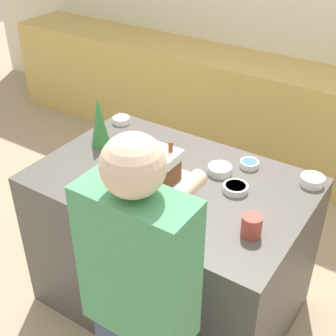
# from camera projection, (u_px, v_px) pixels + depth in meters

# --- Properties ---
(ground_plane) EXTENTS (12.00, 12.00, 0.00)m
(ground_plane) POSITION_uv_depth(u_px,v_px,m) (171.00, 298.00, 3.00)
(ground_plane) COLOR tan
(wall_back) EXTENTS (8.00, 0.05, 2.60)m
(wall_back) POSITION_uv_depth(u_px,v_px,m) (318.00, 16.00, 3.84)
(wall_back) COLOR beige
(wall_back) RESTS_ON ground_plane
(back_cabinet_block) EXTENTS (6.00, 0.60, 0.93)m
(back_cabinet_block) POSITION_uv_depth(u_px,v_px,m) (289.00, 122.00, 4.06)
(back_cabinet_block) COLOR tan
(back_cabinet_block) RESTS_ON ground_plane
(kitchen_island) EXTENTS (1.46, 0.96, 0.93)m
(kitchen_island) POSITION_uv_depth(u_px,v_px,m) (171.00, 244.00, 2.75)
(kitchen_island) COLOR #514C47
(kitchen_island) RESTS_ON ground_plane
(baking_tray) EXTENTS (0.37, 0.30, 0.01)m
(baking_tray) POSITION_uv_depth(u_px,v_px,m) (160.00, 180.00, 2.48)
(baking_tray) COLOR #9E9EA8
(baking_tray) RESTS_ON kitchen_island
(gingerbread_house) EXTENTS (0.20, 0.16, 0.23)m
(gingerbread_house) POSITION_uv_depth(u_px,v_px,m) (160.00, 164.00, 2.43)
(gingerbread_house) COLOR brown
(gingerbread_house) RESTS_ON baking_tray
(decorative_tree) EXTENTS (0.12, 0.12, 0.31)m
(decorative_tree) POSITION_uv_depth(u_px,v_px,m) (99.00, 122.00, 2.71)
(decorative_tree) COLOR #33843D
(decorative_tree) RESTS_ON kitchen_island
(candy_bowl_center_rear) EXTENTS (0.11, 0.11, 0.04)m
(candy_bowl_center_rear) POSITION_uv_depth(u_px,v_px,m) (121.00, 120.00, 3.02)
(candy_bowl_center_rear) COLOR white
(candy_bowl_center_rear) RESTS_ON kitchen_island
(candy_bowl_far_right) EXTENTS (0.13, 0.13, 0.05)m
(candy_bowl_far_right) POSITION_uv_depth(u_px,v_px,m) (312.00, 180.00, 2.43)
(candy_bowl_far_right) COLOR white
(candy_bowl_far_right) RESTS_ON kitchen_island
(candy_bowl_near_tray_left) EXTENTS (0.10, 0.10, 0.04)m
(candy_bowl_near_tray_left) POSITION_uv_depth(u_px,v_px,m) (249.00, 164.00, 2.58)
(candy_bowl_near_tray_left) COLOR white
(candy_bowl_near_tray_left) RESTS_ON kitchen_island
(candy_bowl_far_left) EXTENTS (0.13, 0.13, 0.04)m
(candy_bowl_far_left) POSITION_uv_depth(u_px,v_px,m) (235.00, 188.00, 2.39)
(candy_bowl_far_left) COLOR white
(candy_bowl_far_left) RESTS_ON kitchen_island
(candy_bowl_near_tray_right) EXTENTS (0.13, 0.13, 0.04)m
(candy_bowl_near_tray_right) POSITION_uv_depth(u_px,v_px,m) (220.00, 169.00, 2.53)
(candy_bowl_near_tray_right) COLOR silver
(candy_bowl_near_tray_right) RESTS_ON kitchen_island
(candy_bowl_beside_tree) EXTENTS (0.10, 0.10, 0.04)m
(candy_bowl_beside_tree) POSITION_uv_depth(u_px,v_px,m) (139.00, 151.00, 2.70)
(candy_bowl_beside_tree) COLOR silver
(candy_bowl_beside_tree) RESTS_ON kitchen_island
(mug) EXTENTS (0.09, 0.09, 0.10)m
(mug) POSITION_uv_depth(u_px,v_px,m) (252.00, 226.00, 2.09)
(mug) COLOR #B24238
(mug) RESTS_ON kitchen_island
(person) EXTENTS (0.43, 0.54, 1.65)m
(person) POSITION_uv_depth(u_px,v_px,m) (141.00, 313.00, 1.84)
(person) COLOR #424C6B
(person) RESTS_ON ground_plane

